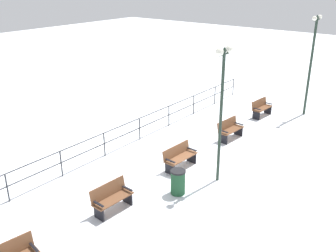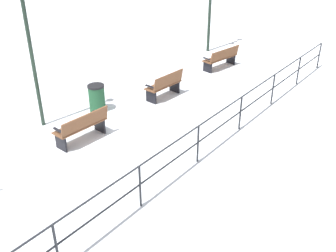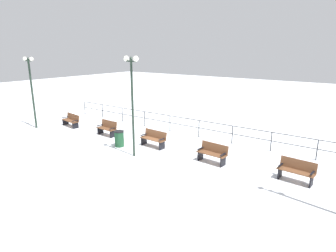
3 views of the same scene
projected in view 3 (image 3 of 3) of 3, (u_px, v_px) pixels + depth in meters
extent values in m
plane|color=white|center=(152.00, 147.00, 15.73)|extent=(80.00, 80.00, 0.00)
cube|color=brown|center=(70.00, 121.00, 19.84)|extent=(0.73, 1.72, 0.04)
cube|color=brown|center=(73.00, 117.00, 19.95)|extent=(0.36, 1.66, 0.42)
cube|color=black|center=(66.00, 122.00, 20.39)|extent=(0.44, 0.12, 0.42)
cube|color=black|center=(75.00, 125.00, 19.39)|extent=(0.44, 0.12, 0.42)
cube|color=black|center=(65.00, 117.00, 20.29)|extent=(0.44, 0.14, 0.04)
cube|color=black|center=(75.00, 121.00, 19.29)|extent=(0.44, 0.14, 0.04)
cube|color=brown|center=(106.00, 129.00, 17.72)|extent=(0.56, 1.43, 0.04)
cube|color=brown|center=(109.00, 124.00, 17.84)|extent=(0.19, 1.41, 0.45)
cube|color=black|center=(100.00, 130.00, 18.15)|extent=(0.44, 0.07, 0.45)
cube|color=black|center=(113.00, 134.00, 17.42)|extent=(0.44, 0.07, 0.45)
cube|color=black|center=(100.00, 125.00, 18.05)|extent=(0.44, 0.09, 0.04)
cube|color=black|center=(112.00, 128.00, 17.31)|extent=(0.44, 0.09, 0.04)
cube|color=brown|center=(153.00, 139.00, 15.64)|extent=(0.58, 1.56, 0.04)
cube|color=brown|center=(156.00, 134.00, 15.77)|extent=(0.18, 1.54, 0.41)
cube|color=black|center=(144.00, 141.00, 16.11)|extent=(0.45, 0.07, 0.47)
cube|color=black|center=(162.00, 145.00, 15.29)|extent=(0.45, 0.07, 0.47)
cube|color=black|center=(144.00, 135.00, 16.00)|extent=(0.45, 0.09, 0.04)
cube|color=black|center=(162.00, 139.00, 15.18)|extent=(0.45, 0.09, 0.04)
cube|color=brown|center=(212.00, 154.00, 13.42)|extent=(0.61, 1.48, 0.04)
cube|color=brown|center=(215.00, 148.00, 13.54)|extent=(0.23, 1.45, 0.43)
cube|color=black|center=(200.00, 155.00, 13.88)|extent=(0.45, 0.09, 0.47)
cube|color=black|center=(223.00, 162.00, 13.09)|extent=(0.45, 0.09, 0.47)
cube|color=black|center=(200.00, 148.00, 13.77)|extent=(0.45, 0.11, 0.04)
cube|color=black|center=(223.00, 154.00, 12.98)|extent=(0.45, 0.11, 0.04)
cube|color=brown|center=(296.00, 171.00, 11.46)|extent=(0.57, 1.46, 0.04)
cube|color=brown|center=(298.00, 164.00, 11.57)|extent=(0.22, 1.43, 0.42)
cube|color=black|center=(280.00, 173.00, 11.90)|extent=(0.42, 0.08, 0.47)
cube|color=black|center=(311.00, 181.00, 11.13)|extent=(0.42, 0.08, 0.47)
cube|color=black|center=(281.00, 165.00, 11.80)|extent=(0.42, 0.10, 0.04)
cube|color=black|center=(312.00, 173.00, 11.02)|extent=(0.42, 0.10, 0.04)
cylinder|color=#1E2D23|center=(32.00, 94.00, 19.01)|extent=(0.13, 0.13, 4.63)
cylinder|color=#1E2D23|center=(28.00, 61.00, 18.44)|extent=(0.08, 0.81, 0.08)
sphere|color=white|center=(25.00, 59.00, 18.64)|extent=(0.26, 0.26, 0.26)
sphere|color=white|center=(31.00, 59.00, 18.18)|extent=(0.26, 0.26, 0.26)
cone|color=#1E2D23|center=(28.00, 58.00, 18.40)|extent=(0.18, 0.18, 0.12)
cylinder|color=#1E2D23|center=(133.00, 109.00, 13.82)|extent=(0.11, 0.11, 4.81)
cylinder|color=#1E2D23|center=(131.00, 61.00, 13.23)|extent=(0.07, 0.60, 0.07)
sphere|color=white|center=(126.00, 58.00, 13.37)|extent=(0.27, 0.27, 0.27)
sphere|color=white|center=(136.00, 59.00, 13.03)|extent=(0.27, 0.27, 0.27)
cone|color=#1E2D23|center=(131.00, 57.00, 13.18)|extent=(0.15, 0.15, 0.12)
cylinder|color=#26282D|center=(85.00, 108.00, 23.68)|extent=(0.05, 0.05, 1.04)
cylinder|color=#26282D|center=(102.00, 111.00, 22.44)|extent=(0.05, 0.05, 1.04)
cylinder|color=#26282D|center=(122.00, 115.00, 21.20)|extent=(0.05, 0.05, 1.04)
cylinder|color=#26282D|center=(145.00, 119.00, 19.95)|extent=(0.05, 0.05, 1.04)
cylinder|color=#26282D|center=(170.00, 123.00, 18.71)|extent=(0.05, 0.05, 1.04)
cylinder|color=#26282D|center=(199.00, 129.00, 17.46)|extent=(0.05, 0.05, 1.04)
cylinder|color=#26282D|center=(232.00, 135.00, 16.22)|extent=(0.05, 0.05, 1.04)
cylinder|color=#26282D|center=(271.00, 142.00, 14.98)|extent=(0.05, 0.05, 1.04)
cylinder|color=#26282D|center=(317.00, 150.00, 13.73)|extent=(0.05, 0.05, 1.04)
cylinder|color=#26282D|center=(184.00, 118.00, 17.95)|extent=(0.04, 19.68, 0.04)
cylinder|color=#26282D|center=(184.00, 125.00, 18.07)|extent=(0.04, 19.68, 0.04)
cylinder|color=#1E4C2D|center=(119.00, 139.00, 15.75)|extent=(0.51, 0.51, 0.83)
cylinder|color=black|center=(119.00, 131.00, 15.64)|extent=(0.53, 0.53, 0.06)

